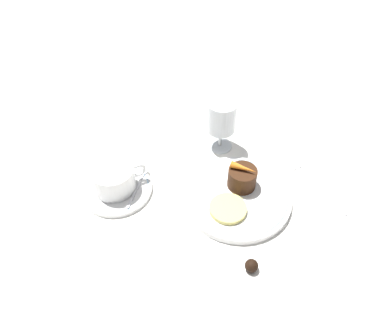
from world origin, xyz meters
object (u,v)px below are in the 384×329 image
Objects in this scene: wine_glass at (221,119)px; dessert_cake at (242,178)px; coffee_cup at (114,178)px; fork at (306,176)px; dinner_plate at (237,197)px.

wine_glass reaches higher than dessert_cake.
coffee_cup is 1.93× the size of dessert_cake.
coffee_cup reaches higher than dessert_cake.
coffee_cup is 0.58× the size of fork.
fork is (0.13, -0.17, -0.08)m from wine_glass.
dessert_cake is (0.25, -0.10, -0.00)m from coffee_cup.
wine_glass reaches higher than dinner_plate.
dessert_cake is at bearing -22.27° from coffee_cup.
coffee_cup is 0.42m from fork.
coffee_cup is 0.27m from wine_glass.
dinner_plate is 0.04m from dessert_cake.
coffee_cup is 0.27m from dessert_cake.
dessert_cake is (0.02, 0.02, 0.03)m from dinner_plate.
wine_glass is at bearing 82.61° from dessert_cake.
dinner_plate is at bearing 179.18° from fork.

